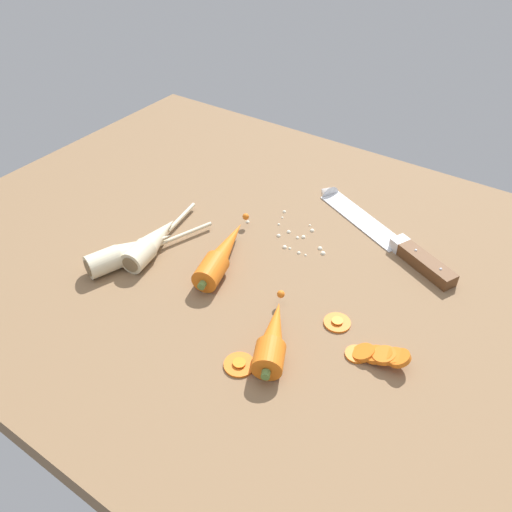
# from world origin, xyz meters

# --- Properties ---
(ground_plane) EXTENTS (1.20, 0.90, 0.04)m
(ground_plane) POSITION_xyz_m (0.00, 0.00, -0.02)
(ground_plane) COLOR brown
(chefs_knife) EXTENTS (0.33, 0.18, 0.04)m
(chefs_knife) POSITION_xyz_m (0.13, 0.18, 0.01)
(chefs_knife) COLOR silver
(chefs_knife) RESTS_ON ground_plane
(whole_carrot) EXTENTS (0.08, 0.20, 0.04)m
(whole_carrot) POSITION_xyz_m (-0.05, -0.05, 0.02)
(whole_carrot) COLOR orange
(whole_carrot) RESTS_ON ground_plane
(whole_carrot_second) EXTENTS (0.09, 0.15, 0.04)m
(whole_carrot_second) POSITION_xyz_m (0.12, -0.16, 0.02)
(whole_carrot_second) COLOR orange
(whole_carrot_second) RESTS_ON ground_plane
(parsnip_front) EXTENTS (0.10, 0.23, 0.04)m
(parsnip_front) POSITION_xyz_m (-0.18, -0.13, 0.02)
(parsnip_front) COLOR beige
(parsnip_front) RESTS_ON ground_plane
(parsnip_mid_left) EXTENTS (0.06, 0.21, 0.04)m
(parsnip_mid_left) POSITION_xyz_m (-0.16, -0.09, 0.02)
(parsnip_mid_left) COLOR beige
(parsnip_mid_left) RESTS_ON ground_plane
(carrot_slice_stack) EXTENTS (0.09, 0.04, 0.03)m
(carrot_slice_stack) POSITION_xyz_m (0.26, -0.10, 0.01)
(carrot_slice_stack) COLOR orange
(carrot_slice_stack) RESTS_ON ground_plane
(carrot_slice_stray_near) EXTENTS (0.04, 0.04, 0.01)m
(carrot_slice_stray_near) POSITION_xyz_m (0.18, -0.07, 0.00)
(carrot_slice_stray_near) COLOR orange
(carrot_slice_stray_near) RESTS_ON ground_plane
(carrot_slice_stray_mid) EXTENTS (0.04, 0.04, 0.01)m
(carrot_slice_stray_mid) POSITION_xyz_m (0.10, -0.21, 0.00)
(carrot_slice_stray_mid) COLOR orange
(carrot_slice_stray_mid) RESTS_ON ground_plane
(mince_crumbs) EXTENTS (0.17, 0.10, 0.01)m
(mince_crumbs) POSITION_xyz_m (0.02, 0.08, 0.00)
(mince_crumbs) COLOR silver
(mince_crumbs) RESTS_ON ground_plane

